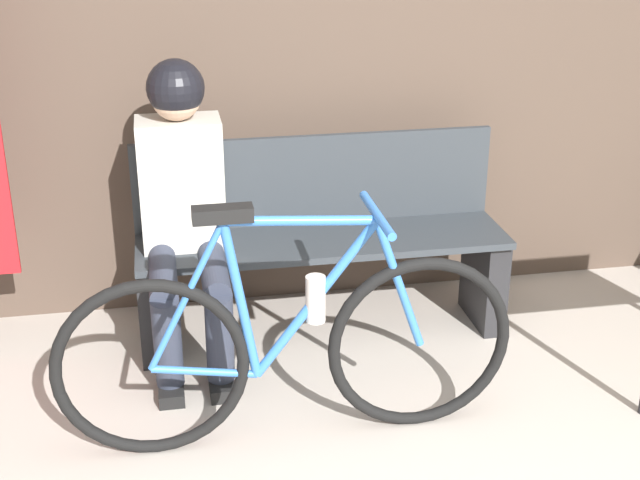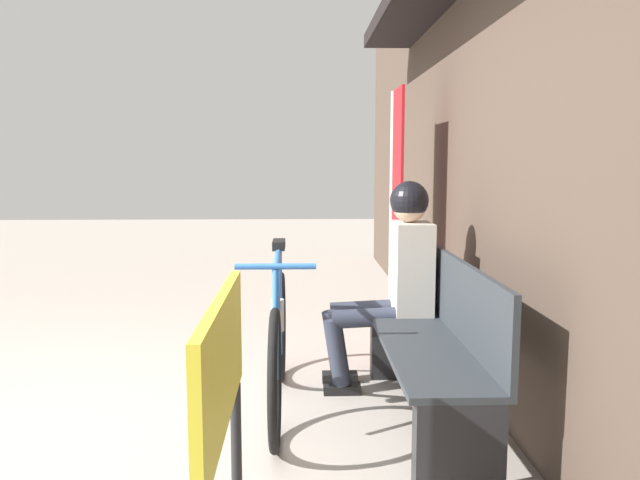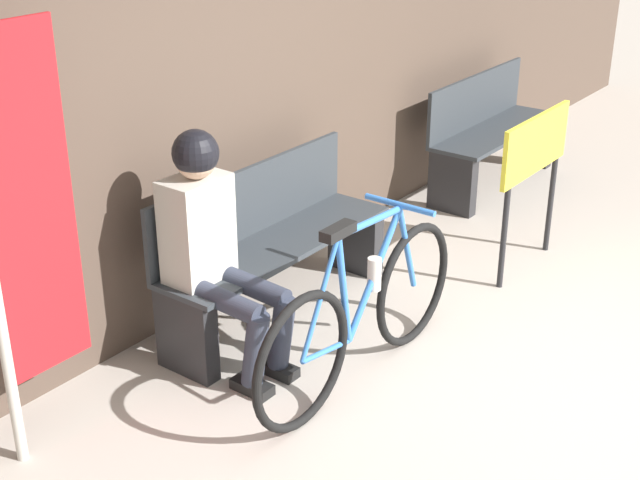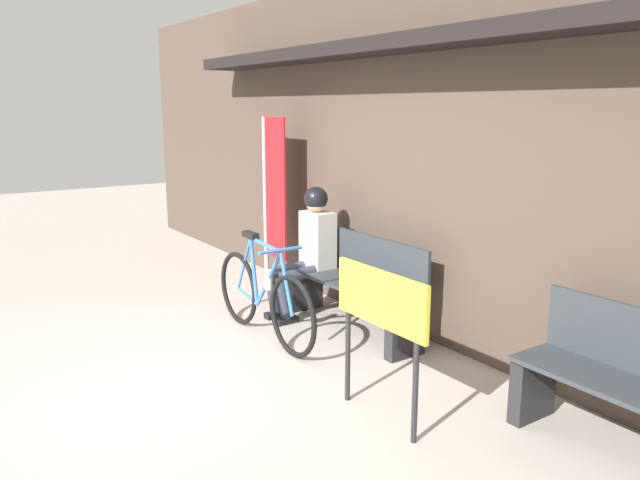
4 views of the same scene
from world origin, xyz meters
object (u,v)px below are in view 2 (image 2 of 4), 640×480
(bicycle, at_px, (278,343))
(person_seated, at_px, (394,271))
(signboard, at_px, (222,391))
(banner_pole, at_px, (396,200))
(park_bench_near, at_px, (433,351))

(bicycle, bearing_deg, person_seated, 115.20)
(person_seated, xyz_separation_m, signboard, (2.02, -0.78, 0.03))
(person_seated, bearing_deg, banner_pole, 170.96)
(person_seated, xyz_separation_m, banner_pole, (-0.95, 0.15, 0.36))
(park_bench_near, height_order, bicycle, bicycle)
(banner_pole, distance_m, signboard, 3.12)
(bicycle, distance_m, banner_pole, 1.68)
(bicycle, xyz_separation_m, banner_pole, (-1.27, 0.84, 0.71))
(signboard, bearing_deg, park_bench_near, 148.05)
(banner_pole, height_order, signboard, banner_pole)
(park_bench_near, height_order, person_seated, person_seated)
(banner_pole, xyz_separation_m, signboard, (2.96, -0.93, -0.33))
(bicycle, height_order, person_seated, person_seated)
(person_seated, distance_m, banner_pole, 1.02)
(signboard, bearing_deg, banner_pole, 162.60)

